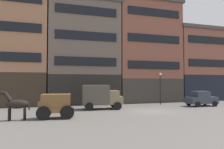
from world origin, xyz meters
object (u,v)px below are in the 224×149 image
(streetlamp_curbside, at_px, (160,84))
(pedestrian_officer, at_px, (52,100))
(cargo_wagon, at_px, (55,104))
(delivery_truck_near, at_px, (101,96))
(sedan_dark, at_px, (201,99))
(fire_hydrant_curbside, at_px, (213,100))
(draft_horse, at_px, (16,104))

(streetlamp_curbside, bearing_deg, pedestrian_officer, 179.65)
(cargo_wagon, height_order, pedestrian_officer, cargo_wagon)
(delivery_truck_near, bearing_deg, streetlamp_curbside, 13.23)
(sedan_dark, xyz_separation_m, fire_hydrant_curbside, (4.44, 2.86, -0.49))
(pedestrian_officer, bearing_deg, draft_horse, -113.07)
(sedan_dark, bearing_deg, streetlamp_curbside, 144.77)
(sedan_dark, relative_size, streetlamp_curbside, 0.90)
(delivery_truck_near, bearing_deg, fire_hydrant_curbside, 6.85)
(delivery_truck_near, xyz_separation_m, pedestrian_officer, (-5.06, 2.07, -0.44))
(pedestrian_officer, bearing_deg, streetlamp_curbside, -0.35)
(draft_horse, bearing_deg, streetlamp_curbside, 21.03)
(delivery_truck_near, bearing_deg, pedestrian_officer, 157.78)
(delivery_truck_near, relative_size, pedestrian_officer, 2.49)
(draft_horse, xyz_separation_m, delivery_truck_near, (7.74, 4.24, 0.15))
(draft_horse, xyz_separation_m, sedan_dark, (20.17, 3.40, -0.36))
(draft_horse, height_order, pedestrian_officer, draft_horse)
(sedan_dark, bearing_deg, draft_horse, -170.43)
(pedestrian_officer, distance_m, fire_hydrant_curbside, 21.94)
(pedestrian_officer, bearing_deg, delivery_truck_near, -22.22)
(streetlamp_curbside, bearing_deg, delivery_truck_near, -166.77)
(delivery_truck_near, xyz_separation_m, streetlamp_curbside, (8.44, 1.98, 1.25))
(cargo_wagon, relative_size, fire_hydrant_curbside, 3.62)
(pedestrian_officer, xyz_separation_m, fire_hydrant_curbside, (21.93, -0.04, -0.55))
(cargo_wagon, xyz_separation_m, sedan_dark, (17.22, 3.41, -0.23))
(draft_horse, bearing_deg, delivery_truck_near, 28.68)
(fire_hydrant_curbside, bearing_deg, pedestrian_officer, 179.90)
(delivery_truck_near, height_order, sedan_dark, delivery_truck_near)
(draft_horse, xyz_separation_m, streetlamp_curbside, (16.18, 6.22, 1.40))
(cargo_wagon, xyz_separation_m, pedestrian_officer, (-0.27, 6.30, -0.17))
(pedestrian_officer, height_order, streetlamp_curbside, streetlamp_curbside)
(cargo_wagon, bearing_deg, sedan_dark, 11.19)
(delivery_truck_near, distance_m, fire_hydrant_curbside, 17.02)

